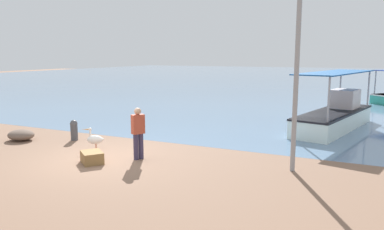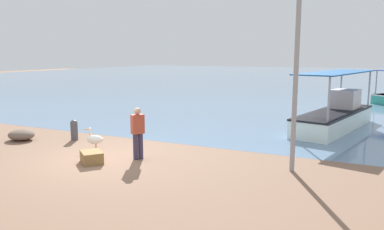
{
  "view_description": "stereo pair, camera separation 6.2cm",
  "coord_description": "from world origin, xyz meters",
  "px_view_note": "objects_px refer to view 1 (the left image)",
  "views": [
    {
      "loc": [
        7.7,
        -9.37,
        3.36
      ],
      "look_at": [
        1.4,
        4.0,
        0.97
      ],
      "focal_mm": 35.0,
      "sensor_mm": 36.0,
      "label": 1
    },
    {
      "loc": [
        7.76,
        -9.34,
        3.36
      ],
      "look_at": [
        1.4,
        4.0,
        0.97
      ],
      "focal_mm": 35.0,
      "sensor_mm": 36.0,
      "label": 2
    }
  ],
  "objects_px": {
    "fishing_boat_near_left": "(335,115)",
    "lamp_post": "(297,59)",
    "fisherman_standing": "(138,132)",
    "mooring_bollard": "(74,129)",
    "net_pile": "(21,135)",
    "pelican": "(95,139)",
    "cargo_crate": "(92,157)"
  },
  "relations": [
    {
      "from": "fishing_boat_near_left",
      "to": "lamp_post",
      "type": "relative_size",
      "value": 1.17
    },
    {
      "from": "fisherman_standing",
      "to": "mooring_bollard",
      "type": "bearing_deg",
      "value": 162.27
    },
    {
      "from": "fishing_boat_near_left",
      "to": "net_pile",
      "type": "xyz_separation_m",
      "value": [
        -11.06,
        -7.85,
        -0.44
      ]
    },
    {
      "from": "mooring_bollard",
      "to": "net_pile",
      "type": "xyz_separation_m",
      "value": [
        -1.9,
        -0.92,
        -0.22
      ]
    },
    {
      "from": "fishing_boat_near_left",
      "to": "fisherman_standing",
      "type": "bearing_deg",
      "value": -123.16
    },
    {
      "from": "pelican",
      "to": "fisherman_standing",
      "type": "height_order",
      "value": "fisherman_standing"
    },
    {
      "from": "pelican",
      "to": "net_pile",
      "type": "distance_m",
      "value": 3.62
    },
    {
      "from": "fishing_boat_near_left",
      "to": "pelican",
      "type": "xyz_separation_m",
      "value": [
        -7.45,
        -7.76,
        -0.28
      ]
    },
    {
      "from": "pelican",
      "to": "fisherman_standing",
      "type": "distance_m",
      "value": 2.22
    },
    {
      "from": "fishing_boat_near_left",
      "to": "cargo_crate",
      "type": "xyz_separation_m",
      "value": [
        -6.41,
        -9.15,
        -0.47
      ]
    },
    {
      "from": "pelican",
      "to": "net_pile",
      "type": "xyz_separation_m",
      "value": [
        -3.61,
        -0.09,
        -0.16
      ]
    },
    {
      "from": "mooring_bollard",
      "to": "lamp_post",
      "type": "bearing_deg",
      "value": -2.33
    },
    {
      "from": "fishing_boat_near_left",
      "to": "mooring_bollard",
      "type": "relative_size",
      "value": 8.24
    },
    {
      "from": "fishing_boat_near_left",
      "to": "net_pile",
      "type": "bearing_deg",
      "value": -144.63
    },
    {
      "from": "mooring_bollard",
      "to": "fisherman_standing",
      "type": "height_order",
      "value": "fisherman_standing"
    },
    {
      "from": "fisherman_standing",
      "to": "net_pile",
      "type": "xyz_separation_m",
      "value": [
        -5.73,
        0.31,
        -0.69
      ]
    },
    {
      "from": "pelican",
      "to": "mooring_bollard",
      "type": "xyz_separation_m",
      "value": [
        -1.71,
        0.82,
        0.06
      ]
    },
    {
      "from": "pelican",
      "to": "fisherman_standing",
      "type": "relative_size",
      "value": 0.47
    },
    {
      "from": "lamp_post",
      "to": "cargo_crate",
      "type": "bearing_deg",
      "value": -162.29
    },
    {
      "from": "lamp_post",
      "to": "fishing_boat_near_left",
      "type": "bearing_deg",
      "value": 85.46
    },
    {
      "from": "pelican",
      "to": "lamp_post",
      "type": "height_order",
      "value": "lamp_post"
    },
    {
      "from": "lamp_post",
      "to": "net_pile",
      "type": "bearing_deg",
      "value": -176.91
    },
    {
      "from": "pelican",
      "to": "lamp_post",
      "type": "bearing_deg",
      "value": 3.94
    },
    {
      "from": "mooring_bollard",
      "to": "fisherman_standing",
      "type": "distance_m",
      "value": 4.05
    },
    {
      "from": "lamp_post",
      "to": "fisherman_standing",
      "type": "bearing_deg",
      "value": -169.57
    },
    {
      "from": "pelican",
      "to": "mooring_bollard",
      "type": "bearing_deg",
      "value": 154.35
    },
    {
      "from": "fishing_boat_near_left",
      "to": "pelican",
      "type": "distance_m",
      "value": 10.76
    },
    {
      "from": "lamp_post",
      "to": "cargo_crate",
      "type": "xyz_separation_m",
      "value": [
        -5.84,
        -1.86,
        -3.06
      ]
    },
    {
      "from": "fishing_boat_near_left",
      "to": "lamp_post",
      "type": "height_order",
      "value": "lamp_post"
    },
    {
      "from": "fishing_boat_near_left",
      "to": "mooring_bollard",
      "type": "height_order",
      "value": "fishing_boat_near_left"
    },
    {
      "from": "fisherman_standing",
      "to": "fishing_boat_near_left",
      "type": "bearing_deg",
      "value": 56.84
    },
    {
      "from": "pelican",
      "to": "cargo_crate",
      "type": "xyz_separation_m",
      "value": [
        1.03,
        -1.39,
        -0.19
      ]
    }
  ]
}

